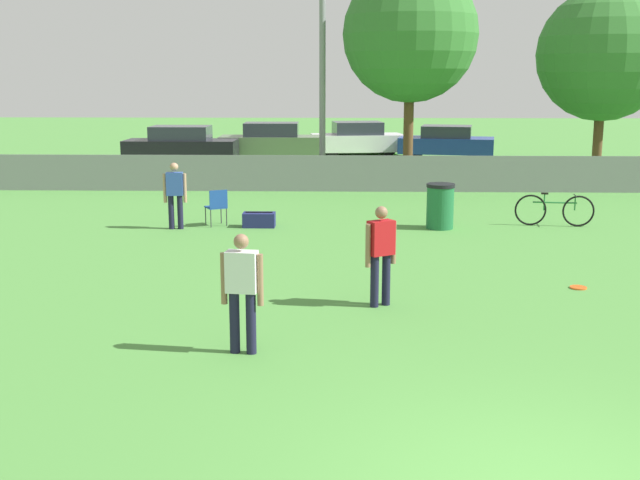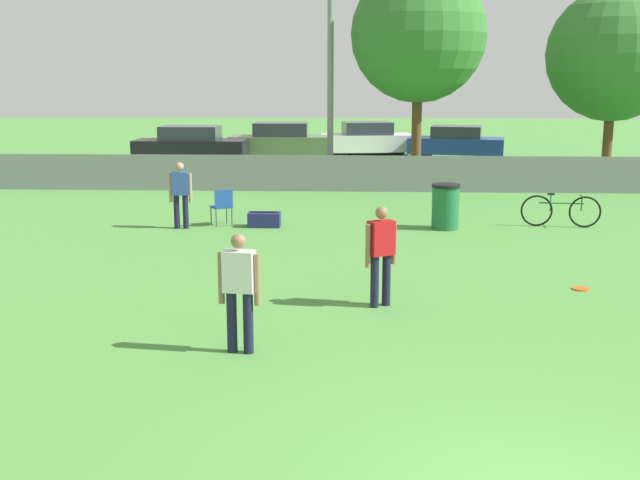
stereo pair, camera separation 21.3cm
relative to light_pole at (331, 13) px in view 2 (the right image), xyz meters
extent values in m
cube|color=gray|center=(2.37, -1.86, -4.83)|extent=(27.74, 0.03, 1.10)
cylinder|color=gray|center=(0.00, 0.00, -0.94)|extent=(0.20, 0.20, 8.88)
cylinder|color=brown|center=(2.78, 0.10, -3.82)|extent=(0.32, 0.32, 3.13)
sphere|color=#33702D|center=(2.78, 0.10, -0.64)|extent=(4.29, 4.29, 4.29)
cylinder|color=brown|center=(9.23, 1.20, -4.13)|extent=(0.32, 0.32, 2.50)
sphere|color=#33702D|center=(9.23, 1.20, -1.25)|extent=(4.35, 4.35, 4.35)
cylinder|color=#191933|center=(1.16, -14.19, -4.98)|extent=(0.13, 0.13, 0.81)
cylinder|color=#191933|center=(1.34, -14.08, -4.98)|extent=(0.13, 0.13, 0.81)
cube|color=#B21419|center=(1.25, -14.14, -4.31)|extent=(0.45, 0.40, 0.53)
sphere|color=#8C664C|center=(1.25, -14.14, -3.92)|extent=(0.19, 0.19, 0.19)
cylinder|color=#8C664C|center=(1.05, -14.26, -4.41)|extent=(0.08, 0.08, 0.66)
cylinder|color=#8C664C|center=(1.45, -14.01, -4.41)|extent=(0.08, 0.08, 0.66)
cylinder|color=#191933|center=(-0.70, -16.31, -4.98)|extent=(0.13, 0.13, 0.81)
cylinder|color=#191933|center=(-0.49, -16.34, -4.98)|extent=(0.13, 0.13, 0.81)
cube|color=silver|center=(-0.59, -16.32, -4.31)|extent=(0.42, 0.27, 0.53)
sphere|color=#8C664C|center=(-0.59, -16.32, -3.92)|extent=(0.19, 0.19, 0.19)
cylinder|color=#8C664C|center=(-0.83, -16.29, -4.41)|extent=(0.08, 0.08, 0.66)
cylinder|color=#8C664C|center=(-0.36, -16.35, -4.41)|extent=(0.08, 0.08, 0.66)
cylinder|color=#191933|center=(-3.07, -7.98, -4.99)|extent=(0.13, 0.13, 0.78)
cylinder|color=#191933|center=(-3.27, -8.00, -4.99)|extent=(0.13, 0.13, 0.78)
cube|color=#2D4C9E|center=(-3.17, -7.99, -4.34)|extent=(0.39, 0.25, 0.53)
sphere|color=tan|center=(-3.17, -7.99, -3.95)|extent=(0.19, 0.19, 0.19)
cylinder|color=tan|center=(-2.95, -7.97, -4.43)|extent=(0.08, 0.08, 0.66)
cylinder|color=tan|center=(-3.40, -8.01, -4.43)|extent=(0.08, 0.08, 0.66)
cylinder|color=#E5591E|center=(4.61, -13.01, -5.37)|extent=(0.28, 0.28, 0.03)
torus|color=#E5591E|center=(4.61, -13.01, -5.37)|extent=(0.28, 0.28, 0.03)
cylinder|color=#333338|center=(-2.24, -7.26, -5.17)|extent=(0.02, 0.02, 0.42)
cylinder|color=#333338|center=(-2.58, -7.44, -5.17)|extent=(0.02, 0.02, 0.42)
cylinder|color=#333338|center=(-2.06, -7.61, -5.17)|extent=(0.02, 0.02, 0.42)
cylinder|color=#333338|center=(-2.40, -7.79, -5.17)|extent=(0.02, 0.02, 0.42)
cube|color=navy|center=(-2.32, -7.53, -4.95)|extent=(0.59, 0.59, 0.03)
cube|color=navy|center=(-2.22, -7.71, -4.73)|extent=(0.40, 0.22, 0.41)
torus|color=black|center=(5.09, -7.31, -5.02)|extent=(0.73, 0.13, 0.73)
torus|color=black|center=(6.18, -7.44, -5.02)|extent=(0.73, 0.13, 0.73)
cylinder|color=#267238|center=(5.64, -7.38, -4.83)|extent=(1.00, 0.15, 0.04)
cylinder|color=#267238|center=(5.40, -7.35, -4.83)|extent=(0.03, 0.03, 0.38)
cylinder|color=#267238|center=(6.09, -7.43, -4.83)|extent=(0.03, 0.03, 0.35)
cube|color=black|center=(5.40, -7.35, -4.62)|extent=(0.17, 0.08, 0.04)
cylinder|color=black|center=(6.09, -7.43, -4.65)|extent=(0.08, 0.44, 0.03)
cylinder|color=#1E6638|center=(2.92, -7.75, -4.90)|extent=(0.62, 0.62, 0.96)
cylinder|color=black|center=(2.92, -7.75, -4.38)|extent=(0.65, 0.65, 0.08)
cube|color=navy|center=(-1.28, -7.69, -5.22)|extent=(0.75, 0.41, 0.34)
cube|color=black|center=(-1.28, -7.69, -5.03)|extent=(0.63, 0.04, 0.02)
cylinder|color=black|center=(-4.46, 6.85, -5.07)|extent=(0.63, 0.18, 0.63)
cylinder|color=black|center=(-4.47, 5.30, -5.07)|extent=(0.63, 0.18, 0.63)
cylinder|color=black|center=(-7.22, 6.86, -5.07)|extent=(0.63, 0.18, 0.63)
cylinder|color=black|center=(-7.23, 5.32, -5.07)|extent=(0.63, 0.18, 0.63)
cube|color=black|center=(-5.85, 6.08, -4.83)|extent=(4.46, 1.79, 0.73)
cube|color=#2D333D|center=(-5.85, 6.08, -4.19)|extent=(2.32, 1.57, 0.55)
cylinder|color=black|center=(-1.01, 8.64, -5.07)|extent=(0.64, 0.19, 0.63)
cylinder|color=black|center=(-1.00, 7.17, -5.07)|extent=(0.64, 0.19, 0.63)
cylinder|color=black|center=(-3.71, 8.61, -5.07)|extent=(0.64, 0.19, 0.63)
cylinder|color=black|center=(-3.69, 7.13, -5.07)|extent=(0.64, 0.19, 0.63)
cube|color=#59724C|center=(-2.35, 7.89, -4.82)|extent=(4.37, 1.75, 0.75)
cube|color=#2D333D|center=(-2.35, 7.89, -4.16)|extent=(2.28, 1.52, 0.57)
cylinder|color=black|center=(2.40, 10.44, -5.07)|extent=(0.64, 0.27, 0.62)
cylinder|color=black|center=(2.65, 8.86, -5.07)|extent=(0.64, 0.27, 0.62)
cylinder|color=black|center=(-0.04, 10.06, -5.07)|extent=(0.64, 0.27, 0.62)
cylinder|color=black|center=(0.21, 8.47, -5.07)|extent=(0.64, 0.27, 0.62)
cube|color=white|center=(1.31, 9.46, -4.84)|extent=(4.22, 2.42, 0.73)
cube|color=#2D333D|center=(1.31, 9.46, -4.20)|extent=(2.30, 1.91, 0.55)
cylinder|color=black|center=(6.40, 8.73, -5.06)|extent=(0.68, 0.30, 0.66)
cylinder|color=black|center=(6.11, 7.18, -5.06)|extent=(0.68, 0.30, 0.66)
cylinder|color=black|center=(4.00, 9.19, -5.06)|extent=(0.68, 0.30, 0.66)
cylinder|color=black|center=(3.71, 7.64, -5.06)|extent=(0.68, 0.30, 0.66)
cube|color=navy|center=(5.05, 8.18, -4.84)|extent=(4.21, 2.49, 0.66)
cube|color=#2D333D|center=(5.05, 8.18, -4.26)|extent=(2.31, 1.93, 0.50)
camera|label=1|loc=(0.67, -26.05, -1.88)|focal=45.00mm
camera|label=2|loc=(0.88, -26.05, -1.88)|focal=45.00mm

